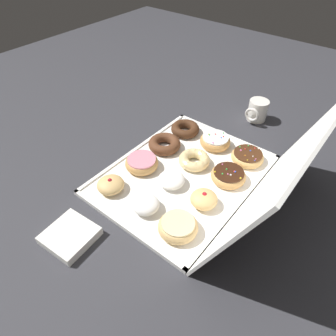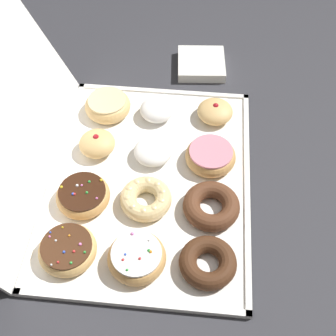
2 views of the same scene
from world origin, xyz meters
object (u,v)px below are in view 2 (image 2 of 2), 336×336
at_px(donut_box, 150,180).
at_px(cruller_donut_5, 145,198).
at_px(chocolate_cake_ring_donut_1, 211,206).
at_px(powdered_filled_donut_7, 157,110).
at_px(sprinkle_donut_8, 68,249).
at_px(chocolate_cake_ring_donut_0, 208,262).
at_px(powdered_filled_donut_6, 155,151).
at_px(sprinkle_donut_9, 83,195).
at_px(napkin_stack, 201,64).
at_px(pink_frosted_donut_2, 211,156).
at_px(sprinkle_donut_4, 138,257).
at_px(jelly_filled_donut_10, 97,143).
at_px(jelly_filled_donut_3, 215,111).
at_px(glazed_ring_donut_11, 108,105).

relative_size(donut_box, cruller_donut_5, 5.24).
xyz_separation_m(chocolate_cake_ring_donut_1, powdered_filled_donut_7, (0.26, 0.14, 0.00)).
xyz_separation_m(chocolate_cake_ring_donut_1, sprinkle_donut_8, (-0.13, 0.27, 0.00)).
xyz_separation_m(donut_box, sprinkle_donut_8, (-0.20, 0.14, 0.02)).
relative_size(chocolate_cake_ring_donut_0, powdered_filled_donut_6, 1.28).
relative_size(sprinkle_donut_9, napkin_stack, 0.90).
bearing_deg(pink_frosted_donut_2, napkin_stack, 6.34).
bearing_deg(sprinkle_donut_4, cruller_donut_5, 1.19).
height_order(chocolate_cake_ring_donut_0, jelly_filled_donut_10, jelly_filled_donut_10).
relative_size(donut_box, chocolate_cake_ring_donut_1, 4.82).
relative_size(donut_box, pink_frosted_donut_2, 5.02).
bearing_deg(sprinkle_donut_8, powdered_filled_donut_6, -28.42).
relative_size(chocolate_cake_ring_donut_1, napkin_stack, 0.94).
xyz_separation_m(jelly_filled_donut_3, sprinkle_donut_8, (-0.40, 0.27, -0.00)).
bearing_deg(chocolate_cake_ring_donut_0, jelly_filled_donut_3, -0.06).
relative_size(chocolate_cake_ring_donut_0, sprinkle_donut_8, 0.98).
height_order(pink_frosted_donut_2, cruller_donut_5, pink_frosted_donut_2).
height_order(donut_box, sprinkle_donut_4, sprinkle_donut_4).
bearing_deg(jelly_filled_donut_10, cruller_donut_5, -136.41).
relative_size(cruller_donut_5, napkin_stack, 0.86).
relative_size(donut_box, napkin_stack, 4.53).
distance_m(donut_box, jelly_filled_donut_3, 0.25).
xyz_separation_m(jelly_filled_donut_3, powdered_filled_donut_7, (-0.01, 0.14, 0.00)).
xyz_separation_m(chocolate_cake_ring_donut_0, jelly_filled_donut_10, (0.27, 0.27, 0.01)).
relative_size(jelly_filled_donut_3, powdered_filled_donut_7, 1.05).
relative_size(donut_box, sprinkle_donut_8, 5.04).
relative_size(glazed_ring_donut_11, napkin_stack, 0.89).
distance_m(sprinkle_donut_4, glazed_ring_donut_11, 0.42).
distance_m(donut_box, pink_frosted_donut_2, 0.15).
distance_m(chocolate_cake_ring_donut_0, powdered_filled_donut_6, 0.29).
bearing_deg(donut_box, sprinkle_donut_4, -179.44).
xyz_separation_m(powdered_filled_donut_6, sprinkle_donut_9, (-0.13, 0.14, -0.00)).
distance_m(powdered_filled_donut_6, glazed_ring_donut_11, 0.19).
bearing_deg(napkin_stack, jelly_filled_donut_10, 145.74).
bearing_deg(sprinkle_donut_8, sprinkle_donut_4, -91.72).
xyz_separation_m(chocolate_cake_ring_donut_1, jelly_filled_donut_3, (0.27, 0.00, 0.00)).
height_order(sprinkle_donut_4, glazed_ring_donut_11, sprinkle_donut_4).
height_order(chocolate_cake_ring_donut_0, powdered_filled_donut_7, powdered_filled_donut_7).
relative_size(chocolate_cake_ring_donut_0, jelly_filled_donut_10, 1.34).
height_order(powdered_filled_donut_6, powdered_filled_donut_7, powdered_filled_donut_7).
bearing_deg(sprinkle_donut_4, pink_frosted_donut_2, -26.11).
height_order(chocolate_cake_ring_donut_0, pink_frosted_donut_2, pink_frosted_donut_2).
xyz_separation_m(jelly_filled_donut_10, glazed_ring_donut_11, (0.13, -0.00, -0.00)).
height_order(powdered_filled_donut_7, sprinkle_donut_8, powdered_filled_donut_7).
relative_size(sprinkle_donut_9, glazed_ring_donut_11, 1.01).
bearing_deg(sprinkle_donut_8, sprinkle_donut_9, -1.44).
relative_size(sprinkle_donut_4, sprinkle_donut_9, 0.99).
xyz_separation_m(chocolate_cake_ring_donut_0, sprinkle_donut_9, (0.13, 0.27, 0.00)).
bearing_deg(donut_box, jelly_filled_donut_10, 61.09).
distance_m(chocolate_cake_ring_donut_1, sprinkle_donut_4, 0.19).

